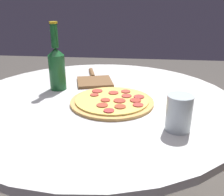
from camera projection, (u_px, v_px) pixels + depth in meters
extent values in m
cylinder|color=silver|center=(101.00, 174.00, 1.11)|extent=(0.11, 0.11, 0.69)
cylinder|color=silver|center=(99.00, 100.00, 0.98)|extent=(1.06, 1.06, 0.02)
cylinder|color=tan|center=(112.00, 102.00, 0.92)|extent=(0.31, 0.31, 0.01)
cylinder|color=#EACC60|center=(112.00, 100.00, 0.91)|extent=(0.27, 0.27, 0.01)
cylinder|color=#A7392B|center=(120.00, 101.00, 0.89)|extent=(0.04, 0.04, 0.00)
cylinder|color=#B23233|center=(109.00, 111.00, 0.81)|extent=(0.04, 0.04, 0.00)
cylinder|color=#AE3A30|center=(97.00, 91.00, 0.99)|extent=(0.04, 0.04, 0.00)
cylinder|color=#A83729|center=(136.00, 100.00, 0.90)|extent=(0.04, 0.04, 0.00)
cylinder|color=#A23E27|center=(120.00, 107.00, 0.85)|extent=(0.04, 0.04, 0.00)
cylinder|color=#AC3B2C|center=(105.00, 100.00, 0.90)|extent=(0.03, 0.03, 0.00)
cylinder|color=#AA3D2E|center=(94.00, 95.00, 0.95)|extent=(0.03, 0.03, 0.00)
cylinder|color=#A73D2B|center=(102.00, 105.00, 0.86)|extent=(0.04, 0.04, 0.00)
cylinder|color=#AE372F|center=(138.00, 105.00, 0.86)|extent=(0.04, 0.04, 0.00)
cylinder|color=#A23532|center=(139.00, 97.00, 0.93)|extent=(0.04, 0.04, 0.00)
cylinder|color=#AC3B32|center=(127.00, 96.00, 0.94)|extent=(0.04, 0.04, 0.00)
cylinder|color=#AE3E32|center=(126.00, 91.00, 0.98)|extent=(0.04, 0.04, 0.00)
cylinder|color=#B53B2E|center=(113.00, 93.00, 0.97)|extent=(0.04, 0.04, 0.00)
cylinder|color=#195628|center=(57.00, 72.00, 1.04)|extent=(0.07, 0.07, 0.15)
cone|color=#195628|center=(56.00, 51.00, 1.01)|extent=(0.07, 0.07, 0.03)
cylinder|color=#195628|center=(54.00, 36.00, 0.98)|extent=(0.03, 0.03, 0.09)
cylinder|color=gold|center=(53.00, 22.00, 0.97)|extent=(0.03, 0.03, 0.01)
cube|color=brown|center=(95.00, 82.00, 1.14)|extent=(0.19, 0.19, 0.01)
cylinder|color=brown|center=(92.00, 73.00, 1.27)|extent=(0.14, 0.06, 0.02)
cylinder|color=silver|center=(179.00, 113.00, 0.71)|extent=(0.07, 0.07, 0.11)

